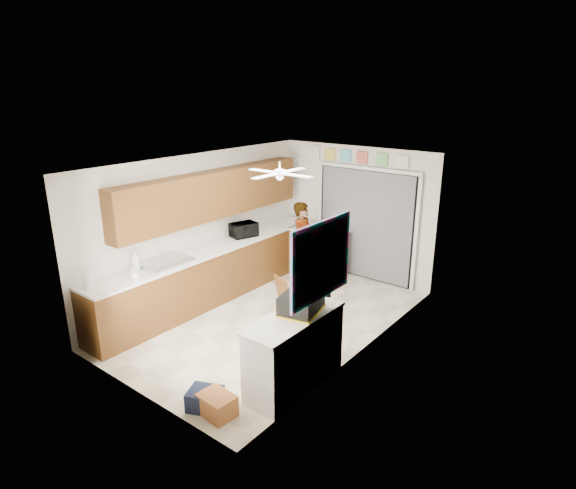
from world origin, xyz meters
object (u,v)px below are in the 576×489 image
Objects in this scene: navy_crate at (205,399)px; microwave at (244,230)px; paper_towel_roll at (87,279)px; suitcase at (301,302)px; cup at (135,275)px; dog at (318,301)px; soap_bottle at (135,260)px; man at (303,243)px; cardboard_box at (217,405)px.

microwave is at bearing 125.50° from navy_crate.
suitcase is (2.71, 1.22, -0.01)m from paper_towel_roll.
cup is 2.92m from dog.
microwave reaches higher than cup.
soap_bottle is at bearing 91.90° from paper_towel_roll.
microwave is at bearing 87.19° from soap_bottle.
dog is at bearing 49.23° from soap_bottle.
man is at bearing 158.24° from dog.
dog is (1.81, 2.92, -0.88)m from paper_towel_roll.
suitcase is 1.59m from navy_crate.
dog is at bearing 97.67° from navy_crate.
cup is 2.40m from cardboard_box.
man is at bearing 109.87° from navy_crate.
microwave is at bearing 88.42° from paper_towel_roll.
navy_crate is at bearing -61.85° from dog.
suitcase reaches higher than dog.
navy_crate is (1.97, -0.54, -0.87)m from cup.
soap_bottle is 0.88× the size of navy_crate.
cup is at bearing 69.10° from paper_towel_roll.
cup is at bearing -160.91° from microwave.
cup reaches higher than navy_crate.
paper_towel_roll is at bearing -165.90° from microwave.
paper_towel_roll reaches higher than dog.
microwave is 3.02m from paper_towel_roll.
cardboard_box is 1.07× the size of navy_crate.
cup is 0.49× the size of paper_towel_roll.
man reaches higher than cardboard_box.
suitcase is 1.53m from cardboard_box.
microwave reaches higher than suitcase.
soap_bottle is 0.82× the size of cardboard_box.
man reaches higher than suitcase.
microwave is 3.88m from cardboard_box.
man is at bearing 77.50° from paper_towel_roll.
navy_crate is (2.20, 0.05, -0.95)m from paper_towel_roll.
microwave is 3.18m from suitcase.
cardboard_box is (2.31, -2.96, -0.94)m from microwave.
cup is 3.27m from man.
soap_bottle is 2.71m from cardboard_box.
cardboard_box is at bearing 1.20° from paper_towel_roll.
soap_bottle is 0.79m from paper_towel_roll.
suitcase is at bearing -41.78° from dog.
cardboard_box is 0.20m from navy_crate.
soap_bottle reaches higher than dog.
navy_crate is 4.04m from man.
soap_bottle is at bearing 176.38° from suitcase.
cup is at bearing 164.55° from navy_crate.
paper_towel_roll reaches higher than suitcase.
soap_bottle is at bearing -167.13° from microwave.
paper_towel_roll is at bearing -178.70° from navy_crate.
cardboard_box is (2.17, -0.54, -0.86)m from cup.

